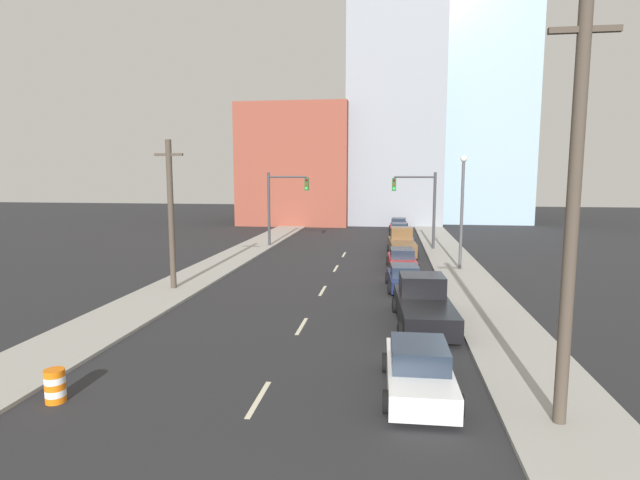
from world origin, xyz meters
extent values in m
cube|color=#9E9B93|center=(-8.29, 44.85, 0.06)|extent=(3.38, 89.69, 0.13)
cube|color=#9E9B93|center=(8.29, 44.85, 0.06)|extent=(3.38, 89.69, 0.13)
cube|color=beige|center=(0.00, 7.19, 0.00)|extent=(0.16, 2.40, 0.01)
cube|color=beige|center=(0.00, 14.21, 0.00)|extent=(0.16, 2.40, 0.01)
cube|color=beige|center=(0.00, 20.80, 0.00)|extent=(0.16, 2.40, 0.01)
cube|color=beige|center=(0.00, 27.54, 0.00)|extent=(0.16, 2.40, 0.01)
cube|color=beige|center=(0.00, 33.56, 0.00)|extent=(0.16, 2.40, 0.01)
cube|color=brown|center=(-8.62, 61.92, 7.62)|extent=(14.00, 16.00, 15.24)
cube|color=gray|center=(4.02, 65.92, 14.74)|extent=(12.00, 20.00, 29.48)
cube|color=#99B7CC|center=(15.25, 69.92, 20.44)|extent=(13.00, 20.00, 40.87)
cylinder|color=#38383D|center=(-7.05, 37.17, 3.30)|extent=(0.24, 0.24, 6.61)
cylinder|color=#38383D|center=(-5.34, 37.17, 6.21)|extent=(3.42, 0.16, 0.16)
cube|color=#194C1E|center=(-3.63, 37.17, 5.58)|extent=(0.34, 0.32, 1.10)
cylinder|color=#4C0C0C|center=(-3.63, 37.00, 5.92)|extent=(0.22, 0.04, 0.22)
cylinder|color=#593F0C|center=(-3.63, 37.00, 5.58)|extent=(0.22, 0.04, 0.22)
cylinder|color=#26E53F|center=(-3.63, 37.00, 5.24)|extent=(0.22, 0.04, 0.22)
cylinder|color=#38383D|center=(7.33, 37.17, 3.30)|extent=(0.24, 0.24, 6.61)
cylinder|color=#38383D|center=(5.62, 37.17, 6.21)|extent=(3.42, 0.16, 0.16)
cube|color=#194C1E|center=(3.92, 37.17, 5.58)|extent=(0.34, 0.32, 1.10)
cylinder|color=#4C0C0C|center=(3.92, 37.00, 5.92)|extent=(0.22, 0.04, 0.22)
cylinder|color=#593F0C|center=(3.92, 37.00, 5.58)|extent=(0.22, 0.04, 0.22)
cylinder|color=#26E53F|center=(3.92, 37.00, 5.24)|extent=(0.22, 0.04, 0.22)
cylinder|color=#473D33|center=(8.00, 6.73, 5.25)|extent=(0.32, 0.32, 10.50)
cube|color=#473D33|center=(8.00, 6.73, 9.70)|extent=(1.60, 0.14, 0.14)
cylinder|color=#473D33|center=(-8.26, 19.82, 4.14)|extent=(0.32, 0.32, 8.27)
cube|color=#473D33|center=(-8.26, 19.82, 7.47)|extent=(1.60, 0.14, 0.14)
cylinder|color=orange|center=(-5.64, 6.21, 0.10)|extent=(0.56, 0.56, 0.19)
cylinder|color=white|center=(-5.64, 6.21, 0.29)|extent=(0.56, 0.56, 0.19)
cylinder|color=orange|center=(-5.64, 6.21, 0.47)|extent=(0.56, 0.56, 0.19)
cylinder|color=white|center=(-5.64, 6.21, 0.67)|extent=(0.56, 0.56, 0.19)
cylinder|color=orange|center=(-5.64, 6.21, 0.85)|extent=(0.56, 0.56, 0.19)
cylinder|color=#4C4C51|center=(8.33, 27.89, 3.61)|extent=(0.20, 0.20, 7.21)
sphere|color=white|center=(8.33, 27.89, 7.43)|extent=(0.44, 0.44, 0.44)
cube|color=silver|center=(4.56, 8.31, 0.52)|extent=(1.94, 4.64, 0.69)
cube|color=#1E2838|center=(4.56, 8.31, 1.18)|extent=(1.66, 2.11, 0.63)
cylinder|color=black|center=(3.58, 9.72, 0.31)|extent=(0.23, 0.63, 0.63)
cylinder|color=black|center=(5.48, 9.76, 0.31)|extent=(0.23, 0.63, 0.63)
cylinder|color=black|center=(3.64, 6.87, 0.31)|extent=(0.23, 0.63, 0.63)
cylinder|color=black|center=(5.55, 6.91, 0.31)|extent=(0.23, 0.63, 0.63)
cube|color=black|center=(5.15, 15.15, 0.64)|extent=(2.51, 6.16, 0.91)
cube|color=black|center=(5.10, 16.06, 1.55)|extent=(2.00, 1.92, 0.90)
cylinder|color=black|center=(3.93, 16.96, 0.35)|extent=(0.26, 0.70, 0.69)
cylinder|color=black|center=(6.15, 17.09, 0.35)|extent=(0.26, 0.70, 0.69)
cylinder|color=black|center=(4.15, 13.22, 0.35)|extent=(0.26, 0.70, 0.69)
cylinder|color=black|center=(6.37, 13.35, 0.35)|extent=(0.26, 0.70, 0.69)
cube|color=#141E47|center=(4.50, 21.90, 0.48)|extent=(1.95, 4.47, 0.60)
cube|color=#1E2838|center=(4.50, 21.90, 1.07)|extent=(1.61, 2.05, 0.57)
cylinder|color=black|center=(3.54, 23.20, 0.33)|extent=(0.26, 0.67, 0.66)
cylinder|color=black|center=(5.31, 23.30, 0.33)|extent=(0.26, 0.67, 0.66)
cylinder|color=black|center=(3.70, 20.49, 0.33)|extent=(0.26, 0.67, 0.66)
cylinder|color=black|center=(5.46, 20.59, 0.33)|extent=(0.26, 0.67, 0.66)
cube|color=red|center=(4.48, 27.80, 0.50)|extent=(1.92, 4.84, 0.66)
cube|color=#1E2838|center=(4.48, 27.80, 1.13)|extent=(1.61, 2.21, 0.60)
cylinder|color=black|center=(3.53, 29.25, 0.32)|extent=(0.24, 0.64, 0.64)
cylinder|color=black|center=(5.33, 29.32, 0.32)|extent=(0.24, 0.64, 0.64)
cylinder|color=black|center=(3.64, 26.29, 0.32)|extent=(0.24, 0.64, 0.64)
cylinder|color=black|center=(5.44, 26.36, 0.32)|extent=(0.24, 0.64, 0.64)
cube|color=brown|center=(4.62, 33.95, 0.68)|extent=(2.20, 5.50, 1.02)
cube|color=brown|center=(4.57, 34.76, 1.67)|extent=(1.77, 1.71, 0.97)
cylinder|color=black|center=(3.54, 35.57, 0.30)|extent=(0.25, 0.61, 0.60)
cylinder|color=black|center=(5.52, 35.68, 0.30)|extent=(0.25, 0.61, 0.60)
cylinder|color=black|center=(3.71, 32.23, 0.30)|extent=(0.25, 0.61, 0.60)
cylinder|color=black|center=(5.70, 32.33, 0.30)|extent=(0.25, 0.61, 0.60)
cube|color=navy|center=(4.76, 39.82, 0.53)|extent=(1.97, 4.72, 0.66)
cube|color=#1E2838|center=(4.76, 39.82, 1.17)|extent=(1.67, 2.15, 0.62)
cylinder|color=black|center=(3.77, 41.23, 0.35)|extent=(0.24, 0.71, 0.71)
cylinder|color=black|center=(5.65, 41.30, 0.35)|extent=(0.24, 0.71, 0.71)
cylinder|color=black|center=(3.87, 38.34, 0.35)|extent=(0.24, 0.71, 0.71)
cylinder|color=black|center=(5.75, 38.41, 0.35)|extent=(0.24, 0.71, 0.71)
cube|color=gold|center=(4.59, 45.90, 0.51)|extent=(1.82, 4.77, 0.65)
cube|color=#1E2838|center=(4.59, 45.90, 1.14)|extent=(1.56, 2.16, 0.61)
cylinder|color=black|center=(3.67, 47.35, 0.34)|extent=(0.23, 0.68, 0.68)
cylinder|color=black|center=(5.45, 47.38, 0.34)|extent=(0.23, 0.68, 0.68)
cylinder|color=black|center=(3.73, 44.41, 0.34)|extent=(0.23, 0.68, 0.68)
cylinder|color=black|center=(5.52, 44.45, 0.34)|extent=(0.23, 0.68, 0.68)
cube|color=maroon|center=(4.64, 52.70, 0.49)|extent=(2.06, 4.89, 0.62)
cube|color=#1E2838|center=(4.64, 52.70, 1.09)|extent=(1.70, 2.24, 0.58)
cylinder|color=black|center=(3.78, 54.24, 0.33)|extent=(0.25, 0.67, 0.65)
cylinder|color=black|center=(5.65, 54.14, 0.33)|extent=(0.25, 0.67, 0.65)
cylinder|color=black|center=(3.63, 51.27, 0.33)|extent=(0.25, 0.67, 0.65)
cylinder|color=black|center=(5.49, 51.17, 0.33)|extent=(0.25, 0.67, 0.65)
camera|label=1|loc=(3.65, -6.01, 6.38)|focal=28.00mm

